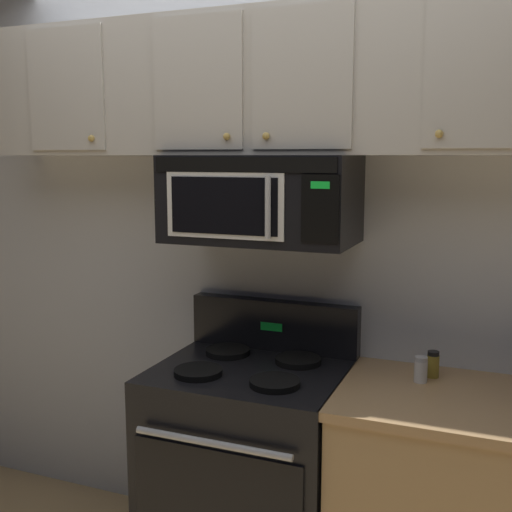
{
  "coord_description": "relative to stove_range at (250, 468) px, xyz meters",
  "views": [
    {
      "loc": [
        0.93,
        -1.81,
        1.75
      ],
      "look_at": [
        0.0,
        0.49,
        1.35
      ],
      "focal_mm": 43.97,
      "sensor_mm": 36.0,
      "label": 1
    }
  ],
  "objects": [
    {
      "name": "over_range_microwave",
      "position": [
        -0.0,
        0.12,
        1.11
      ],
      "size": [
        0.76,
        0.43,
        0.35
      ],
      "color": "black"
    },
    {
      "name": "salt_shaker",
      "position": [
        0.66,
        0.1,
        0.48
      ],
      "size": [
        0.05,
        0.05,
        0.1
      ],
      "color": "white",
      "rests_on": "counter_segment"
    },
    {
      "name": "back_wall",
      "position": [
        0.0,
        0.37,
        0.88
      ],
      "size": [
        5.2,
        0.1,
        2.7
      ],
      "primitive_type": "cube",
      "color": "silver",
      "rests_on": "ground_plane"
    },
    {
      "name": "spice_jar",
      "position": [
        0.69,
        0.17,
        0.48
      ],
      "size": [
        0.05,
        0.05,
        0.1
      ],
      "color": "olive",
      "rests_on": "counter_segment"
    },
    {
      "name": "stove_range",
      "position": [
        0.0,
        0.0,
        0.0
      ],
      "size": [
        0.76,
        0.69,
        1.12
      ],
      "color": "black",
      "rests_on": "ground_plane"
    },
    {
      "name": "upper_cabinets",
      "position": [
        -0.0,
        0.15,
        1.56
      ],
      "size": [
        2.5,
        0.36,
        0.55
      ],
      "color": "#BCB7AD"
    }
  ]
}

